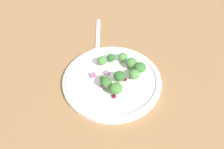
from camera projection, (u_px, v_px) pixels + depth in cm
name	position (u px, v px, depth cm)	size (l,w,h in cm)	color
ground_plane	(106.00, 87.00, 56.83)	(180.00, 180.00, 2.00)	olive
plate	(112.00, 79.00, 56.04)	(24.60, 24.60, 1.70)	white
dressing_pool	(112.00, 78.00, 55.71)	(14.27, 14.27, 0.20)	white
broccoli_floret_0	(131.00, 63.00, 56.68)	(2.90, 2.90, 2.94)	#9EC684
broccoli_floret_1	(119.00, 76.00, 53.37)	(2.83, 2.83, 2.87)	#9EC684
broccoli_floret_2	(134.00, 74.00, 54.43)	(2.70, 2.70, 2.73)	#8EB77A
broccoli_floret_3	(104.00, 79.00, 53.83)	(1.95, 1.95, 1.97)	#8EB77A
broccoli_floret_4	(123.00, 57.00, 58.84)	(2.49, 2.49, 2.52)	#ADD18E
broccoli_floret_5	(106.00, 82.00, 51.83)	(2.63, 2.63, 2.66)	#9EC684
broccoli_floret_6	(102.00, 61.00, 57.73)	(2.50, 2.50, 2.53)	#9EC684
broccoli_floret_7	(111.00, 58.00, 58.56)	(2.35, 2.35, 2.38)	#9EC684
broccoli_floret_8	(116.00, 88.00, 50.60)	(2.99, 2.99, 3.03)	#ADD18E
broccoli_floret_9	(140.00, 68.00, 55.44)	(2.98, 2.98, 3.01)	#9EC684
cranberry_0	(129.00, 62.00, 58.65)	(0.85, 0.85, 0.85)	#4C0A14
cranberry_1	(126.00, 79.00, 54.42)	(0.85, 0.85, 0.85)	maroon
cranberry_2	(131.00, 76.00, 55.66)	(0.81, 0.81, 0.81)	maroon
cranberry_3	(114.00, 96.00, 51.26)	(0.97, 0.97, 0.97)	maroon
cranberry_4	(113.00, 86.00, 53.24)	(0.89, 0.89, 0.89)	#4C0A14
cranberry_5	(129.00, 65.00, 57.64)	(0.96, 0.96, 0.96)	maroon
onion_bit_0	(103.00, 86.00, 53.29)	(1.29, 0.81, 0.43)	#843D75
onion_bit_1	(93.00, 75.00, 55.65)	(1.25, 1.36, 0.56)	#A35B93
onion_bit_2	(101.00, 61.00, 59.50)	(1.16, 1.10, 0.45)	#A35B93
onion_bit_3	(106.00, 73.00, 56.39)	(1.26, 1.17, 0.39)	#A35B93
fork	(98.00, 39.00, 68.06)	(10.29, 17.28, 0.50)	silver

